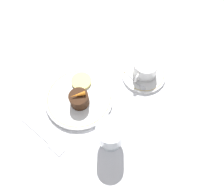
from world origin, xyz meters
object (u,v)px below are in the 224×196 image
(coffee_cup, at_px, (145,68))
(wine_glass, at_px, (111,133))
(dinner_plate, at_px, (79,98))
(fork, at_px, (46,140))
(dessert_cake, at_px, (79,99))

(coffee_cup, height_order, wine_glass, wine_glass)
(dinner_plate, relative_size, fork, 1.27)
(dinner_plate, distance_m, coffee_cup, 0.24)
(dinner_plate, distance_m, wine_glass, 0.19)
(dinner_plate, xyz_separation_m, coffee_cup, (-0.21, 0.12, 0.03))
(coffee_cup, distance_m, wine_glass, 0.27)
(wine_glass, bearing_deg, dinner_plate, -108.09)
(coffee_cup, bearing_deg, wine_glass, 10.08)
(coffee_cup, bearing_deg, dessert_cake, -25.78)
(dinner_plate, bearing_deg, fork, 2.36)
(wine_glass, distance_m, fork, 0.21)
(coffee_cup, height_order, fork, coffee_cup)
(coffee_cup, bearing_deg, dinner_plate, -30.16)
(wine_glass, relative_size, dessert_cake, 1.92)
(fork, bearing_deg, wine_glass, 125.02)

